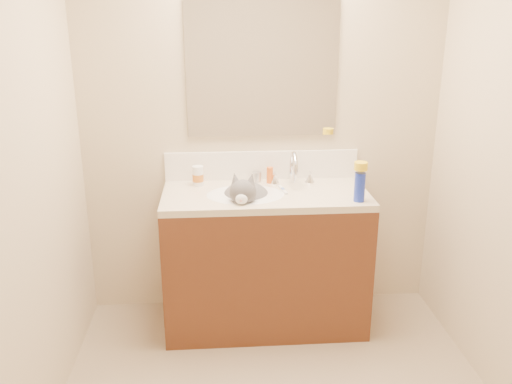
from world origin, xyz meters
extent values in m
cube|color=beige|center=(0.00, 1.25, 1.25)|extent=(2.20, 0.04, 2.50)
cube|color=#532916|center=(0.00, 0.97, 0.41)|extent=(1.20, 0.55, 0.82)
cube|color=beige|center=(0.00, 0.97, 0.84)|extent=(1.20, 0.55, 0.04)
ellipsoid|color=white|center=(-0.12, 0.94, 0.79)|extent=(0.45, 0.36, 0.14)
cylinder|color=silver|center=(0.18, 1.16, 0.92)|extent=(0.04, 0.04, 0.11)
torus|color=silver|center=(0.18, 1.09, 0.97)|extent=(0.03, 0.20, 0.20)
cylinder|color=silver|center=(0.18, 1.01, 0.94)|extent=(0.03, 0.03, 0.06)
cone|color=silver|center=(0.07, 1.16, 0.89)|extent=(0.06, 0.06, 0.06)
cone|color=silver|center=(0.29, 1.16, 0.89)|extent=(0.06, 0.06, 0.06)
ellipsoid|color=#535052|center=(-0.11, 0.98, 0.81)|extent=(0.34, 0.37, 0.21)
ellipsoid|color=#535052|center=(-0.14, 0.83, 0.91)|extent=(0.17, 0.16, 0.14)
ellipsoid|color=#535052|center=(-0.13, 0.90, 0.87)|extent=(0.13, 0.13, 0.13)
cone|color=#535052|center=(-0.18, 0.86, 0.98)|extent=(0.08, 0.09, 0.09)
cone|color=#535052|center=(-0.09, 0.84, 0.98)|extent=(0.08, 0.08, 0.09)
ellipsoid|color=white|center=(-0.15, 0.77, 0.89)|extent=(0.08, 0.06, 0.06)
ellipsoid|color=white|center=(-0.13, 0.87, 0.82)|extent=(0.12, 0.09, 0.13)
sphere|color=tan|center=(-0.15, 0.75, 0.89)|extent=(0.01, 0.01, 0.01)
cylinder|color=#535052|center=(0.02, 0.94, 0.75)|extent=(0.06, 0.23, 0.04)
cube|color=white|center=(0.00, 1.24, 0.95)|extent=(1.20, 0.02, 0.18)
cube|color=white|center=(0.00, 1.24, 1.54)|extent=(0.90, 0.02, 0.80)
cylinder|color=white|center=(-0.40, 1.14, 0.92)|extent=(0.08, 0.08, 0.12)
cylinder|color=orange|center=(-0.40, 1.14, 0.91)|extent=(0.08, 0.08, 0.04)
cylinder|color=#B7B7BC|center=(-0.03, 1.19, 0.89)|extent=(0.06, 0.06, 0.06)
cylinder|color=orange|center=(0.04, 1.16, 0.91)|extent=(0.04, 0.04, 0.10)
cube|color=white|center=(0.10, 1.00, 0.87)|extent=(0.04, 0.16, 0.01)
cube|color=#5C73C4|center=(0.10, 1.00, 0.87)|extent=(0.02, 0.03, 0.02)
cylinder|color=#1A2FBA|center=(0.50, 0.78, 0.94)|extent=(0.07, 0.07, 0.16)
cylinder|color=yellow|center=(0.50, 0.78, 1.06)|extent=(0.09, 0.09, 0.04)
camera|label=1|loc=(-0.28, -2.01, 1.87)|focal=38.00mm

